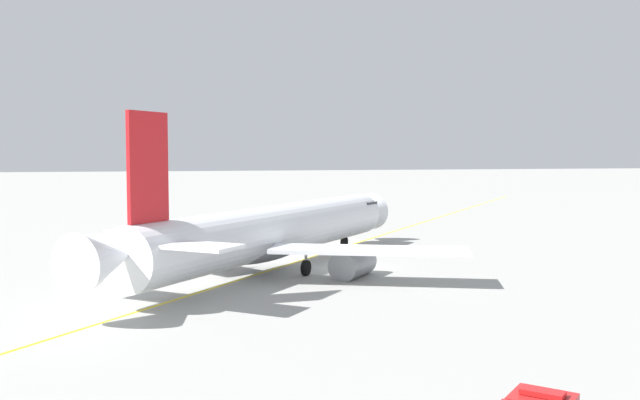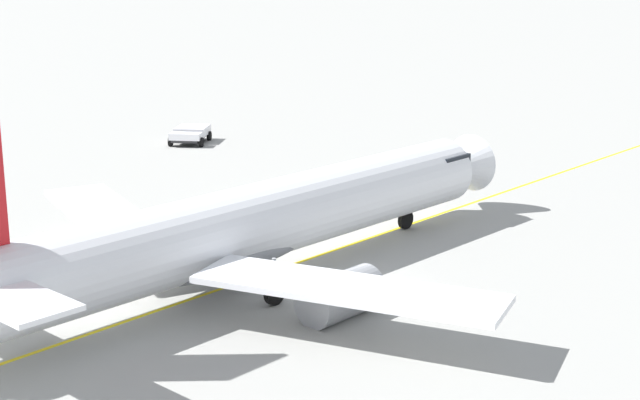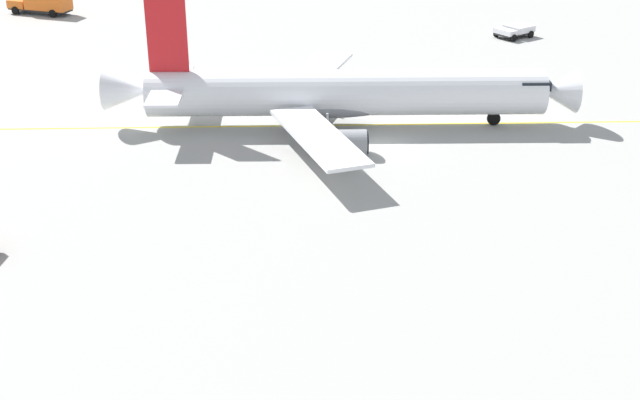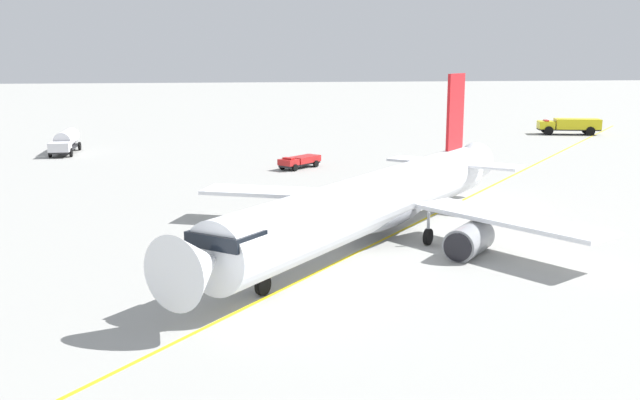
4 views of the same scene
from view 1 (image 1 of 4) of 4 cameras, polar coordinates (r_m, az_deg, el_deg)
The scene contains 4 objects.
ground_plane at distance 51.59m, azimuth 2.63°, elevation -5.70°, with size 600.00×600.00×0.00m, color #9E9E99.
airliner_main at distance 50.65m, azimuth -3.88°, elevation -2.79°, with size 28.03×31.56×10.99m.
pushback_tug_truck at distance 84.97m, azimuth -13.94°, elevation -1.50°, with size 3.19×4.48×1.30m.
taxiway_centreline at distance 52.00m, azimuth -3.46°, elevation -5.62°, with size 123.34×148.48×0.01m.
Camera 1 is at (-15.05, -48.60, 8.56)m, focal length 38.43 mm.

